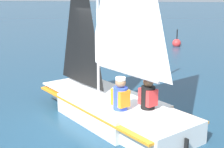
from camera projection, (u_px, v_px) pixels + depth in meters
ground_plane at (112, 118)px, 7.33m from camera, size 260.00×260.00×0.00m
sailboat_main at (112, 87)px, 7.13m from camera, size 3.84×4.29×5.77m
sailor_helm at (120, 102)px, 6.53m from camera, size 0.42×0.43×1.16m
sailor_crew at (148, 101)px, 6.59m from camera, size 0.42×0.43×1.16m
buoy_marker at (177, 43)px, 17.55m from camera, size 0.48×0.48×1.01m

